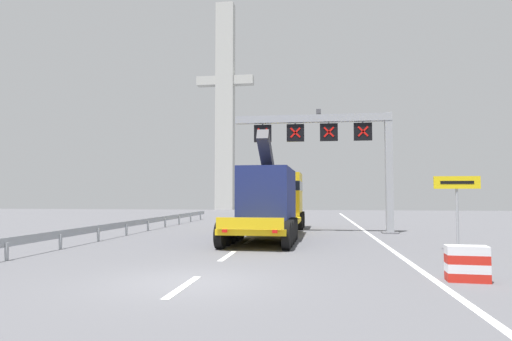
# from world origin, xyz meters

# --- Properties ---
(ground) EXTENTS (112.00, 112.00, 0.00)m
(ground) POSITION_xyz_m (0.00, 0.00, 0.00)
(ground) COLOR #5B5B60
(lane_markings) EXTENTS (0.20, 51.13, 0.01)m
(lane_markings) POSITION_xyz_m (0.07, 18.26, 0.01)
(lane_markings) COLOR silver
(lane_markings) RESTS_ON ground
(edge_line_right) EXTENTS (0.20, 63.00, 0.01)m
(edge_line_right) POSITION_xyz_m (6.20, 12.00, 0.01)
(edge_line_right) COLOR silver
(edge_line_right) RESTS_ON ground
(overhead_lane_gantry) EXTENTS (9.47, 0.90, 7.29)m
(overhead_lane_gantry) POSITION_xyz_m (4.34, 15.39, 5.53)
(overhead_lane_gantry) COLOR #9EA0A5
(overhead_lane_gantry) RESTS_ON ground
(heavy_haul_truck_yellow) EXTENTS (3.31, 14.12, 5.30)m
(heavy_haul_truck_yellow) POSITION_xyz_m (0.89, 14.18, 1.99)
(heavy_haul_truck_yellow) COLOR yellow
(heavy_haul_truck_yellow) RESTS_ON ground
(exit_sign_yellow) EXTENTS (1.75, 0.15, 2.93)m
(exit_sign_yellow) POSITION_xyz_m (8.73, 7.35, 2.26)
(exit_sign_yellow) COLOR #9EA0A5
(exit_sign_yellow) RESTS_ON ground
(crash_barrier_striped) EXTENTS (1.04, 0.58, 0.90)m
(crash_barrier_striped) POSITION_xyz_m (6.99, 0.99, 0.45)
(crash_barrier_striped) COLOR red
(crash_barrier_striped) RESTS_ON ground
(guardrail_left) EXTENTS (0.13, 31.38, 0.76)m
(guardrail_left) POSITION_xyz_m (-7.07, 13.69, 0.56)
(guardrail_left) COLOR #999EA3
(guardrail_left) RESTS_ON ground
(bridge_pylon_distant) EXTENTS (9.00, 2.00, 32.70)m
(bridge_pylon_distant) POSITION_xyz_m (-10.73, 56.56, 16.74)
(bridge_pylon_distant) COLOR #B7B7B2
(bridge_pylon_distant) RESTS_ON ground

